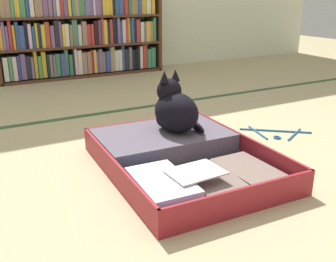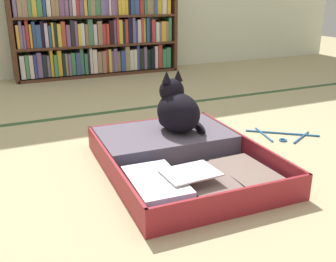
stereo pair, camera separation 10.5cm
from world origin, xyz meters
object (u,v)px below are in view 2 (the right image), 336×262
object	(u,v)px
open_suitcase	(175,155)
black_cat	(177,109)
bookshelf	(98,32)
clothes_hanger	(282,135)

from	to	relation	value
open_suitcase	black_cat	xyz separation A→B (m)	(0.07, 0.13, 0.16)
bookshelf	black_cat	bearing A→B (deg)	-95.37
bookshelf	clothes_hanger	world-z (taller)	bookshelf
bookshelf	open_suitcase	size ratio (longest dim) A/B	1.74
bookshelf	open_suitcase	world-z (taller)	bookshelf
open_suitcase	bookshelf	bearing A→B (deg)	82.98
bookshelf	open_suitcase	distance (m)	2.17
black_cat	open_suitcase	bearing A→B (deg)	-119.31
open_suitcase	clothes_hanger	distance (m)	0.68
bookshelf	black_cat	distance (m)	2.02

